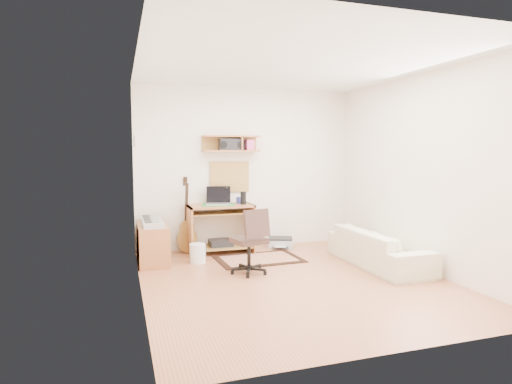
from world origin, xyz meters
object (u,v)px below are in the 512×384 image
object	(u,v)px
cabinet	(152,243)
printer	(280,242)
task_chair	(249,240)
desk	(220,229)
sofa	(379,242)

from	to	relation	value
cabinet	printer	xyz separation A→B (m)	(2.08, 0.34, -0.19)
task_chair	cabinet	xyz separation A→B (m)	(-1.15, 0.96, -0.16)
desk	printer	size ratio (longest dim) A/B	2.48
printer	sofa	bearing A→B (deg)	-38.40
task_chair	printer	xyz separation A→B (m)	(0.93, 1.30, -0.35)
desk	task_chair	xyz separation A→B (m)	(0.09, -1.26, 0.06)
task_chair	printer	bearing A→B (deg)	38.93
task_chair	sofa	world-z (taller)	task_chair
cabinet	sofa	size ratio (longest dim) A/B	0.52
task_chair	sofa	size ratio (longest dim) A/B	0.51
printer	sofa	xyz separation A→B (m)	(0.88, -1.48, 0.25)
desk	cabinet	world-z (taller)	desk
desk	task_chair	bearing A→B (deg)	-86.12
cabinet	printer	distance (m)	2.12
cabinet	sofa	bearing A→B (deg)	-21.18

